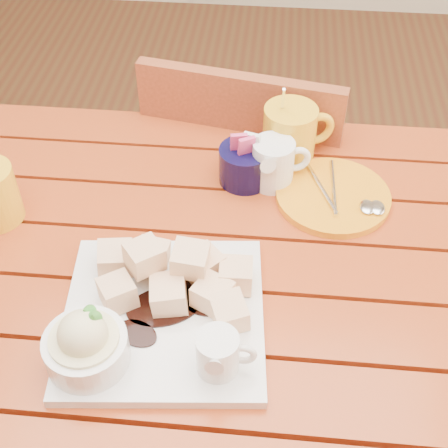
# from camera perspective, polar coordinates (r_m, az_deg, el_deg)

# --- Properties ---
(table) EXTENTS (1.20, 0.79, 0.75)m
(table) POSITION_cam_1_polar(r_m,az_deg,el_deg) (1.08, -3.00, -7.06)
(table) COLOR maroon
(table) RESTS_ON ground
(dessert_plate) EXTENTS (0.31, 0.31, 0.12)m
(dessert_plate) POSITION_cam_1_polar(r_m,az_deg,el_deg) (0.89, -6.83, -8.20)
(dessert_plate) COLOR white
(dessert_plate) RESTS_ON table
(coffee_mug_right) EXTENTS (0.13, 0.10, 0.16)m
(coffee_mug_right) POSITION_cam_1_polar(r_m,az_deg,el_deg) (1.16, 6.14, 8.26)
(coffee_mug_right) COLOR gold
(coffee_mug_right) RESTS_ON table
(cream_pitcher) EXTENTS (0.11, 0.09, 0.09)m
(cream_pitcher) POSITION_cam_1_polar(r_m,az_deg,el_deg) (1.10, 4.62, 5.61)
(cream_pitcher) COLOR white
(cream_pitcher) RESTS_ON table
(sugar_caddy) EXTENTS (0.09, 0.09, 0.10)m
(sugar_caddy) POSITION_cam_1_polar(r_m,az_deg,el_deg) (1.11, 1.92, 5.52)
(sugar_caddy) COLOR black
(sugar_caddy) RESTS_ON table
(orange_saucer) EXTENTS (0.20, 0.20, 0.02)m
(orange_saucer) POSITION_cam_1_polar(r_m,az_deg,el_deg) (1.10, 10.02, 2.52)
(orange_saucer) COLOR orange
(orange_saucer) RESTS_ON table
(chair_far) EXTENTS (0.48, 0.48, 0.87)m
(chair_far) POSITION_cam_1_polar(r_m,az_deg,el_deg) (1.51, 2.24, 2.93)
(chair_far) COLOR brown
(chair_far) RESTS_ON ground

